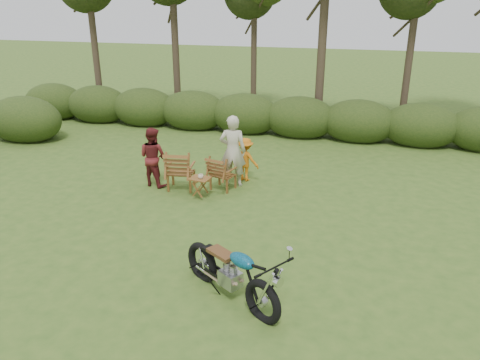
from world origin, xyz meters
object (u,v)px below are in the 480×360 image
(child, at_px, (245,180))
(cup, at_px, (201,176))
(lawn_chair_left, at_px, (182,189))
(side_table, at_px, (200,188))
(motorcycle, at_px, (230,296))
(adult_a, at_px, (233,185))
(lawn_chair_right, at_px, (223,189))
(adult_b, at_px, (155,185))

(child, bearing_deg, cup, 76.64)
(child, bearing_deg, lawn_chair_left, 48.99)
(side_table, height_order, cup, cup)
(motorcycle, height_order, adult_a, adult_a)
(lawn_chair_right, relative_size, side_table, 1.76)
(lawn_chair_right, height_order, adult_b, adult_b)
(adult_b, bearing_deg, motorcycle, 142.69)
(lawn_chair_left, relative_size, side_table, 2.05)
(cup, bearing_deg, adult_a, 63.75)
(side_table, relative_size, adult_b, 0.33)
(adult_a, xyz_separation_m, adult_b, (-1.97, -0.54, 0.00))
(motorcycle, height_order, cup, cup)
(adult_b, height_order, child, adult_b)
(lawn_chair_right, height_order, lawn_chair_left, lawn_chair_left)
(side_table, bearing_deg, lawn_chair_right, 60.67)
(adult_b, bearing_deg, side_table, 176.74)
(child, bearing_deg, motorcycle, 115.38)
(adult_a, bearing_deg, child, -123.96)
(lawn_chair_right, bearing_deg, side_table, 75.06)
(lawn_chair_right, relative_size, child, 0.77)
(lawn_chair_left, bearing_deg, side_table, 140.38)
(motorcycle, distance_m, lawn_chair_left, 4.83)
(motorcycle, xyz_separation_m, lawn_chair_right, (-1.51, 4.37, 0.00))
(side_table, distance_m, adult_b, 1.53)
(lawn_chair_left, distance_m, adult_b, 0.78)
(lawn_chair_left, bearing_deg, motorcycle, 113.15)
(motorcycle, relative_size, child, 1.81)
(lawn_chair_left, height_order, cup, cup)
(adult_a, distance_m, child, 0.48)
(adult_b, xyz_separation_m, child, (2.19, 0.97, 0.00))
(lawn_chair_left, xyz_separation_m, adult_b, (-0.78, 0.05, 0.00))
(lawn_chair_right, height_order, cup, cup)
(adult_a, height_order, child, adult_a)
(adult_b, bearing_deg, lawn_chair_left, -169.80)
(cup, height_order, child, cup)
(lawn_chair_right, xyz_separation_m, lawn_chair_left, (-1.03, -0.26, 0.00))
(motorcycle, relative_size, side_table, 4.12)
(lawn_chair_left, relative_size, cup, 7.98)
(lawn_chair_left, height_order, adult_a, adult_a)
(lawn_chair_right, bearing_deg, cup, 78.31)
(motorcycle, relative_size, cup, 16.06)
(lawn_chair_right, height_order, child, child)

